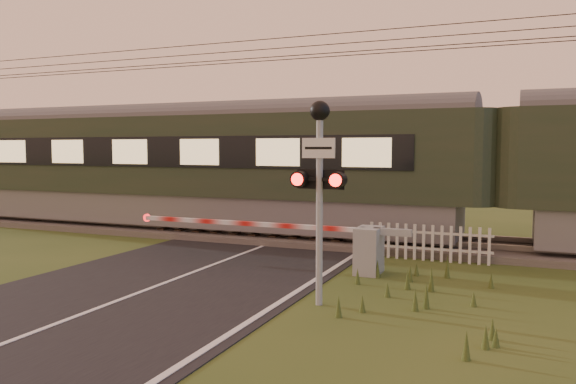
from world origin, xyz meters
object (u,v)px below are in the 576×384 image
at_px(crossing_signal, 320,166).
at_px(picket_fence, 428,243).
at_px(boom_gate, 353,246).
at_px(train, 498,168).

bearing_deg(crossing_signal, picket_fence, 76.02).
height_order(boom_gate, picket_fence, boom_gate).
distance_m(train, boom_gate, 5.05).
xyz_separation_m(boom_gate, crossing_signal, (0.18, -2.78, 1.89)).
xyz_separation_m(boom_gate, picket_fence, (1.36, 1.93, -0.13)).
height_order(crossing_signal, picket_fence, crossing_signal).
relative_size(train, boom_gate, 6.04).
bearing_deg(crossing_signal, train, 68.08).
distance_m(train, picket_fence, 3.00).
bearing_deg(boom_gate, train, 53.38).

